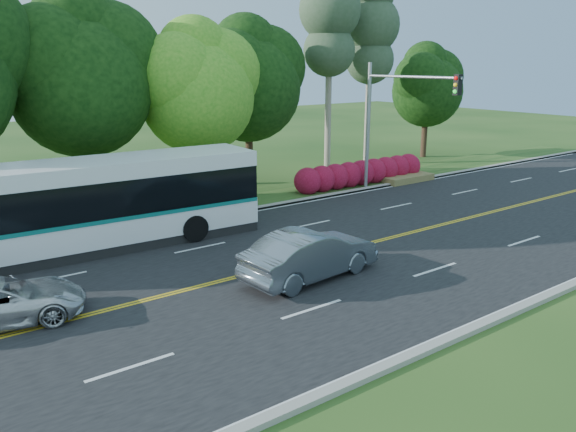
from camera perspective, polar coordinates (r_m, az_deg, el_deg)
ground at (r=22.90m, az=8.76°, el=-2.66°), size 120.00×120.00×0.00m
road at (r=22.89m, az=8.76°, el=-2.64°), size 60.00×14.00×0.02m
curb_north at (r=28.16m, az=-1.50°, el=1.11°), size 60.00×0.30×0.15m
curb_south at (r=18.85m, az=24.35°, el=-7.70°), size 60.00×0.30×0.15m
grass_verge at (r=29.67m, az=-3.54°, el=1.77°), size 60.00×4.00×0.10m
lane_markings at (r=22.83m, az=8.59°, el=-2.65°), size 57.60×13.82×0.00m
tree_row at (r=29.33m, az=-16.00°, el=14.25°), size 44.70×9.10×13.84m
bougainvillea_hedge at (r=33.24m, az=7.75°, el=4.32°), size 9.50×2.25×1.50m
traffic_signal at (r=30.31m, az=10.71°, el=10.69°), size 0.42×6.10×7.00m
transit_bus at (r=22.60m, az=-19.52°, el=0.92°), size 13.25×3.42×3.44m
sedan at (r=18.72m, az=2.28°, el=-3.91°), size 5.13×2.22×1.64m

